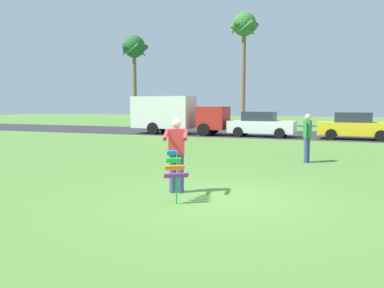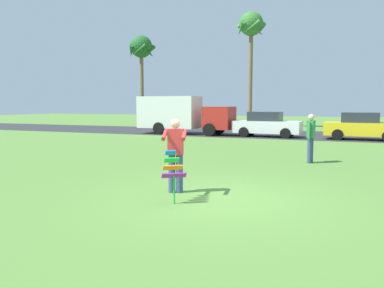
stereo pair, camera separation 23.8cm
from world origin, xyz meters
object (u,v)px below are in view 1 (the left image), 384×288
at_px(kite_held, 175,169).
at_px(parked_truck_red_cab, 174,114).
at_px(parked_car_yellow, 355,126).
at_px(person_walker_near, 307,136).
at_px(parked_car_white, 261,125).
at_px(palm_tree_left_near, 134,50).
at_px(person_kite_flyer, 176,153).
at_px(palm_tree_right_near, 244,30).

xyz_separation_m(kite_held, parked_truck_red_cab, (-7.49, 17.00, 0.70)).
relative_size(parked_car_yellow, person_walker_near, 2.45).
height_order(kite_held, parked_car_white, parked_car_white).
height_order(parked_truck_red_cab, palm_tree_left_near, palm_tree_left_near).
relative_size(kite_held, palm_tree_left_near, 0.12).
relative_size(person_kite_flyer, palm_tree_left_near, 0.20).
height_order(person_kite_flyer, kite_held, person_kite_flyer).
bearing_deg(palm_tree_right_near, kite_held, -79.53).
distance_m(kite_held, palm_tree_right_near, 28.07).
bearing_deg(parked_car_white, parked_car_yellow, -0.00).
bearing_deg(palm_tree_left_near, parked_truck_red_cab, -46.38).
relative_size(person_kite_flyer, parked_car_white, 0.41).
relative_size(parked_truck_red_cab, palm_tree_left_near, 0.78).
height_order(person_kite_flyer, parked_truck_red_cab, parked_truck_red_cab).
distance_m(person_kite_flyer, kite_held, 0.88).
bearing_deg(parked_car_yellow, parked_car_white, 180.00).
height_order(parked_car_white, palm_tree_right_near, palm_tree_right_near).
distance_m(person_kite_flyer, person_walker_near, 6.47).
xyz_separation_m(parked_car_white, person_walker_near, (3.61, -10.24, 0.16)).
bearing_deg(parked_car_white, kite_held, -85.15).
bearing_deg(person_walker_near, parked_car_white, 109.44).
xyz_separation_m(person_kite_flyer, person_walker_near, (2.47, 5.97, -0.02)).
bearing_deg(palm_tree_right_near, parked_car_white, -70.01).
xyz_separation_m(person_kite_flyer, palm_tree_right_near, (-4.59, 25.70, 7.66)).
distance_m(kite_held, parked_truck_red_cab, 18.59).
relative_size(parked_car_white, person_walker_near, 2.45).
bearing_deg(kite_held, parked_car_white, 94.85).
bearing_deg(kite_held, person_kite_flyer, 110.98).
height_order(palm_tree_left_near, palm_tree_right_near, palm_tree_right_near).
xyz_separation_m(person_kite_flyer, parked_car_yellow, (4.41, 16.21, -0.18)).
bearing_deg(palm_tree_left_near, parked_car_white, -30.42).
distance_m(parked_car_yellow, palm_tree_right_near, 15.24).
bearing_deg(parked_truck_red_cab, kite_held, -66.21).
xyz_separation_m(person_kite_flyer, kite_held, (0.30, -0.79, -0.24)).
bearing_deg(palm_tree_right_near, parked_truck_red_cab, -105.33).
height_order(parked_truck_red_cab, person_walker_near, parked_truck_red_cab).
relative_size(parked_truck_red_cab, parked_car_yellow, 1.59).
bearing_deg(palm_tree_right_near, person_walker_near, -70.30).
distance_m(kite_held, parked_car_yellow, 17.49).
distance_m(parked_car_yellow, person_walker_near, 10.42).
xyz_separation_m(person_kite_flyer, palm_tree_left_near, (-14.88, 24.28, 6.22)).
distance_m(parked_truck_red_cab, person_walker_near, 14.08).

